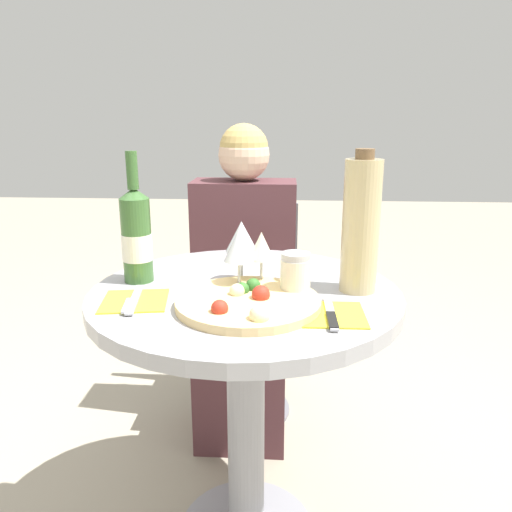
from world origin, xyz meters
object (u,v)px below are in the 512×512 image
Objects in this scene: dining_table at (245,354)px; tall_carafe at (361,226)px; seated_diner at (243,299)px; wine_bottle at (136,235)px; chair_behind_diner at (246,312)px; pizza_large at (248,302)px.

tall_carafe is (0.28, 0.01, 0.35)m from dining_table.
seated_diner is 3.42× the size of wine_bottle.
chair_behind_diner is 2.41× the size of tall_carafe.
pizza_large is at bearing -81.70° from dining_table.
wine_bottle is at bearing 66.13° from seated_diner.
dining_table is 0.58m from seated_diner.
pizza_large is at bearing -29.37° from wine_bottle.
seated_diner is 3.47× the size of pizza_large.
pizza_large is at bearing 96.14° from seated_diner.
dining_table is 2.24× the size of tall_carafe.
seated_diner is (-0.00, -0.14, 0.11)m from chair_behind_diner.
dining_table is 2.31× the size of wine_bottle.
seated_diner is 0.77m from tall_carafe.
dining_table is at bearing -10.29° from wine_bottle.
dining_table is 0.42m from wine_bottle.
chair_behind_diner is at bearing 94.59° from dining_table.
chair_behind_diner is (-0.06, 0.71, -0.17)m from dining_table.
tall_carafe is (0.34, -0.56, 0.41)m from seated_diner.
wine_bottle is (-0.23, -0.65, 0.48)m from chair_behind_diner.
chair_behind_diner is 2.48× the size of wine_bottle.
dining_table is at bearing 98.30° from pizza_large.
seated_diner reaches higher than pizza_large.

